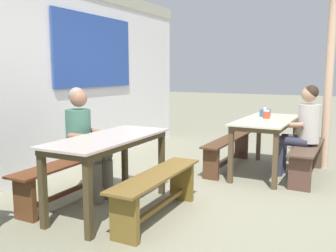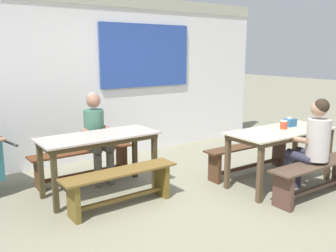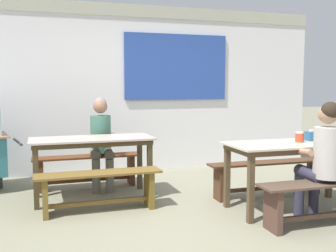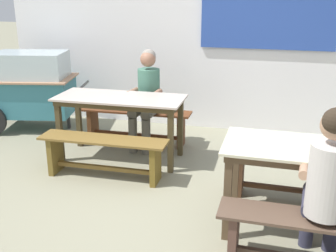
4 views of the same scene
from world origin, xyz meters
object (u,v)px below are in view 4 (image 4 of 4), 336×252
at_px(dining_table_near, 323,158).
at_px(condiment_jar, 334,141).
at_px(bench_far_front, 104,152).
at_px(person_near_front, 328,181).
at_px(bench_far_back, 136,121).
at_px(bench_near_back, 313,174).
at_px(food_cart, 31,86).
at_px(person_center_facing, 147,94).
at_px(dining_table_far, 120,104).
at_px(bench_near_front, 322,239).

relative_size(dining_table_near, condiment_jar, 13.35).
height_order(bench_far_front, person_near_front, person_near_front).
bearing_deg(condiment_jar, bench_far_back, 143.98).
bearing_deg(bench_far_front, bench_near_back, 0.23).
xyz_separation_m(bench_far_front, food_cart, (-1.69, 1.30, 0.35)).
relative_size(dining_table_near, person_center_facing, 1.26).
height_order(dining_table_far, person_near_front, person_near_front).
distance_m(bench_far_back, bench_far_front, 1.12).
xyz_separation_m(bench_far_back, bench_far_front, (0.03, -1.12, -0.00)).
bearing_deg(person_near_front, dining_table_far, 143.83).
relative_size(bench_near_back, food_cart, 1.01).
height_order(bench_near_front, person_near_front, person_near_front).
distance_m(dining_table_far, person_center_facing, 0.51).
relative_size(dining_table_far, person_center_facing, 1.21).
height_order(bench_far_front, bench_near_back, same).
relative_size(dining_table_near, bench_far_front, 1.12).
bearing_deg(condiment_jar, bench_near_back, 97.37).
height_order(bench_far_back, person_near_front, person_near_front).
bearing_deg(person_center_facing, bench_far_front, -98.57).
xyz_separation_m(bench_far_back, person_near_front, (2.19, -2.15, 0.41)).
bearing_deg(person_center_facing, condiment_jar, -37.06).
height_order(dining_table_near, bench_far_back, dining_table_near).
relative_size(person_center_facing, condiment_jar, 10.63).
relative_size(person_near_front, condiment_jar, 10.63).
height_order(dining_table_far, condiment_jar, condiment_jar).
xyz_separation_m(dining_table_near, bench_far_front, (-2.16, 0.55, -0.40)).
bearing_deg(bench_near_front, bench_far_front, 152.81).
relative_size(bench_far_front, food_cart, 0.88).
relative_size(dining_table_near, bench_near_front, 1.07).
bearing_deg(person_near_front, bench_near_back, 89.64).
bearing_deg(bench_near_back, condiment_jar, -82.63).
height_order(bench_far_back, bench_near_back, same).
bearing_deg(bench_far_front, dining_table_near, -14.29).
distance_m(bench_far_back, bench_near_front, 3.13).
relative_size(bench_near_back, condiment_jar, 13.60).
bearing_deg(person_near_front, person_center_facing, 134.02).
bearing_deg(bench_far_front, person_near_front, -25.49).
bearing_deg(bench_near_back, bench_near_front, -90.11).
distance_m(dining_table_far, bench_far_front, 0.68).
bearing_deg(bench_near_front, dining_table_far, 142.50).
height_order(dining_table_far, bench_far_front, dining_table_far).
bearing_deg(dining_table_far, dining_table_near, -27.02).
xyz_separation_m(bench_near_front, food_cart, (-3.85, 2.41, 0.35)).
bearing_deg(bench_near_back, bench_far_front, -179.77).
height_order(bench_near_back, person_near_front, person_near_front).
bearing_deg(food_cart, dining_table_far, -23.95).
bearing_deg(dining_table_far, person_near_front, -36.17).
height_order(bench_far_back, person_center_facing, person_center_facing).
distance_m(bench_far_front, person_near_front, 2.43).
relative_size(dining_table_far, condiment_jar, 12.88).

